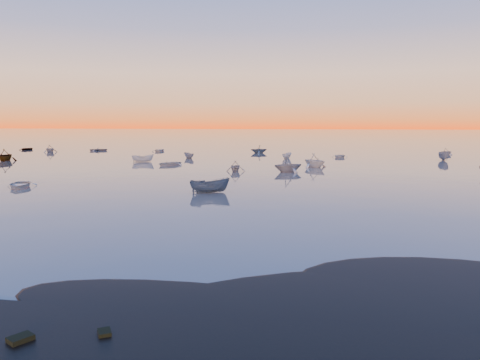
# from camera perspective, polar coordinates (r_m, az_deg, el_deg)

# --- Properties ---
(ground) EXTENTS (600.00, 600.00, 0.00)m
(ground) POSITION_cam_1_polar(r_m,az_deg,el_deg) (118.31, 4.78, 3.93)
(ground) COLOR #6D655B
(ground) RESTS_ON ground
(mud_lobes) EXTENTS (140.00, 6.00, 0.07)m
(mud_lobes) POSITION_cam_1_polar(r_m,az_deg,el_deg) (20.83, -22.05, -11.61)
(mud_lobes) COLOR black
(mud_lobes) RESTS_ON ground
(moored_fleet) EXTENTS (124.00, 58.00, 1.20)m
(moored_fleet) POSITION_cam_1_polar(r_m,az_deg,el_deg) (71.75, 1.35, 1.90)
(moored_fleet) COLOR silver
(moored_fleet) RESTS_ON ground
(boat_near_left) EXTENTS (4.33, 3.16, 1.00)m
(boat_near_left) POSITION_cam_1_polar(r_m,az_deg,el_deg) (51.52, -25.24, -0.83)
(boat_near_left) COLOR silver
(boat_near_left) RESTS_ON ground
(boat_near_center) EXTENTS (3.00, 4.11, 1.31)m
(boat_near_center) POSITION_cam_1_polar(r_m,az_deg,el_deg) (43.35, -3.68, -1.54)
(boat_near_center) COLOR #32475F
(boat_near_center) RESTS_ON ground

